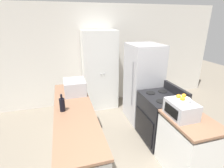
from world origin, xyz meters
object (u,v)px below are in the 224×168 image
(stove, at_px, (160,118))
(microwave, at_px, (75,87))
(wine_bottle, at_px, (62,104))
(fruit_bowl, at_px, (183,99))
(pantry_cabinet, at_px, (100,70))
(toaster_oven, at_px, (181,109))
(refrigerator, at_px, (143,83))

(stove, bearing_deg, microwave, 158.88)
(wine_bottle, distance_m, fruit_bowl, 1.75)
(pantry_cabinet, distance_m, microwave, 1.33)
(wine_bottle, xyz_separation_m, toaster_oven, (1.62, -0.64, 0.01))
(pantry_cabinet, height_order, wine_bottle, pantry_cabinet)
(toaster_oven, bearing_deg, fruit_bowl, 61.93)
(pantry_cabinet, relative_size, refrigerator, 1.14)
(microwave, height_order, toaster_oven, microwave)
(wine_bottle, distance_m, toaster_oven, 1.74)
(stove, bearing_deg, pantry_cabinet, 114.76)
(microwave, distance_m, fruit_bowl, 1.88)
(stove, height_order, wine_bottle, wine_bottle)
(stove, distance_m, wine_bottle, 1.83)
(microwave, bearing_deg, wine_bottle, -111.16)
(stove, height_order, toaster_oven, toaster_oven)
(pantry_cabinet, bearing_deg, stove, -65.24)
(wine_bottle, relative_size, fruit_bowl, 1.31)
(microwave, bearing_deg, fruit_bowl, -42.48)
(pantry_cabinet, height_order, stove, pantry_cabinet)
(refrigerator, distance_m, microwave, 1.54)
(pantry_cabinet, relative_size, wine_bottle, 7.22)
(wine_bottle, bearing_deg, fruit_bowl, -21.32)
(refrigerator, height_order, fruit_bowl, refrigerator)
(refrigerator, xyz_separation_m, microwave, (-1.51, -0.23, 0.17))
(refrigerator, xyz_separation_m, wine_bottle, (-1.76, -0.86, 0.15))
(refrigerator, distance_m, wine_bottle, 1.96)
(pantry_cabinet, relative_size, microwave, 4.40)
(stove, xyz_separation_m, refrigerator, (0.01, 0.81, 0.41))
(stove, distance_m, toaster_oven, 0.90)
(refrigerator, bearing_deg, wine_bottle, -153.94)
(toaster_oven, height_order, fruit_bowl, fruit_bowl)
(stove, xyz_separation_m, microwave, (-1.50, 0.58, 0.58))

